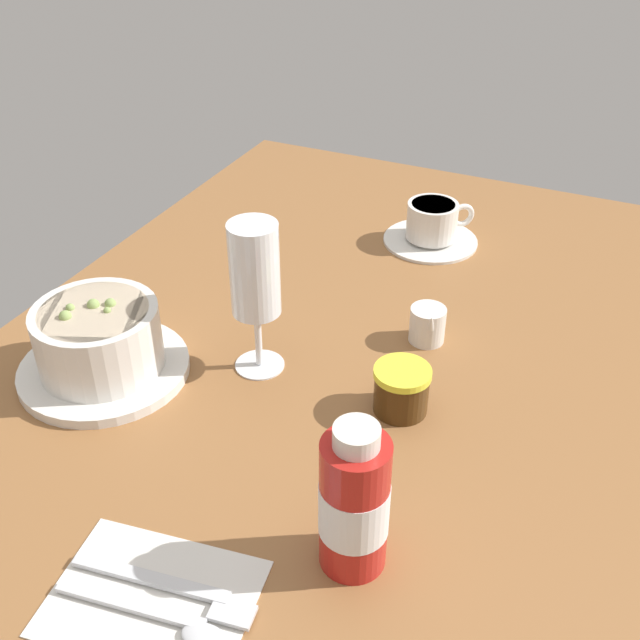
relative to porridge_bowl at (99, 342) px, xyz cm
name	(u,v)px	position (x,y,z in cm)	size (l,w,h in cm)	color
ground_plane	(360,362)	(-15.80, 24.74, -5.79)	(110.00, 84.00, 3.00)	brown
porridge_bowl	(99,342)	(0.00, 0.00, 0.00)	(19.04, 19.04, 9.30)	silver
cutlery_setting	(157,599)	(22.60, 22.53, -4.02)	(14.48, 18.09, 0.90)	silver
coffee_cup	(432,226)	(-45.11, 23.98, -1.64)	(13.69, 13.69, 6.13)	silver
creamer_jug	(428,324)	(-21.20, 31.06, -1.99)	(5.14, 4.27, 5.03)	silver
wine_glass	(255,276)	(-8.51, 15.26, 7.63)	(5.66, 5.66, 18.08)	white
jam_jar	(401,389)	(-8.02, 32.45, -1.61)	(6.07, 6.07, 5.28)	#42280F
sauce_bottle_red	(354,503)	(12.05, 35.29, 2.49)	(5.84, 5.84, 14.85)	#B21E19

